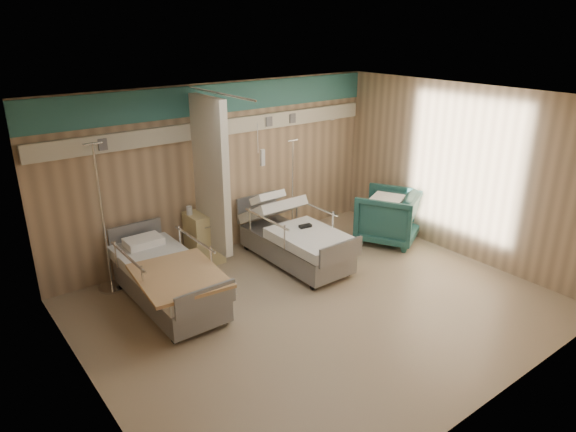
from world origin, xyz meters
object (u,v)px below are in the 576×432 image
(visitor_armchair, at_px, (388,216))
(iv_stand_left, at_px, (109,261))
(bedside_cabinet, at_px, (204,238))
(iv_stand_right, at_px, (292,217))
(bed_left, at_px, (169,284))
(bed_right, at_px, (295,244))

(visitor_armchair, bearing_deg, iv_stand_left, -43.71)
(bedside_cabinet, relative_size, iv_stand_left, 0.39)
(visitor_armchair, relative_size, iv_stand_right, 0.57)
(bedside_cabinet, height_order, visitor_armchair, visitor_armchair)
(bed_left, relative_size, iv_stand_left, 0.99)
(bedside_cabinet, distance_m, iv_stand_left, 1.53)
(bed_left, xyz_separation_m, visitor_armchair, (4.05, -0.30, 0.15))
(iv_stand_left, bearing_deg, bed_left, -63.15)
(visitor_armchair, distance_m, iv_stand_right, 1.70)
(bed_right, relative_size, visitor_armchair, 2.14)
(bedside_cabinet, relative_size, iv_stand_right, 0.47)
(bed_left, xyz_separation_m, iv_stand_left, (-0.48, 0.95, 0.13))
(bed_right, distance_m, visitor_armchair, 1.88)
(bed_left, relative_size, bedside_cabinet, 2.54)
(iv_stand_right, bearing_deg, iv_stand_left, 178.65)
(bed_left, bearing_deg, bedside_cabinet, 40.60)
(bed_right, xyz_separation_m, bedside_cabinet, (-1.15, 0.90, 0.11))
(bed_left, bearing_deg, bed_right, 0.00)
(bedside_cabinet, height_order, iv_stand_right, iv_stand_right)
(bed_right, bearing_deg, visitor_armchair, -9.21)
(bed_right, xyz_separation_m, iv_stand_right, (0.62, 0.87, 0.05))
(bed_left, xyz_separation_m, iv_stand_right, (2.82, 0.87, 0.05))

